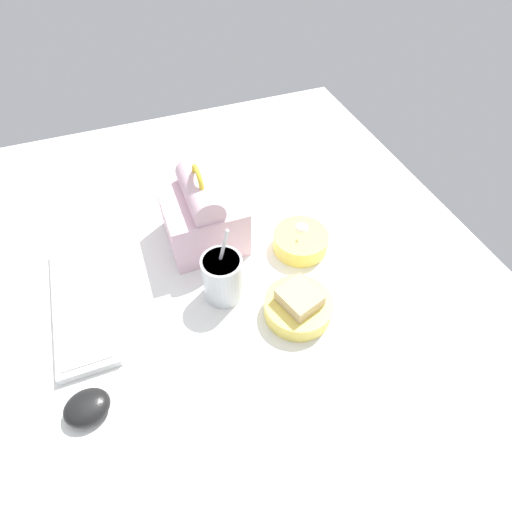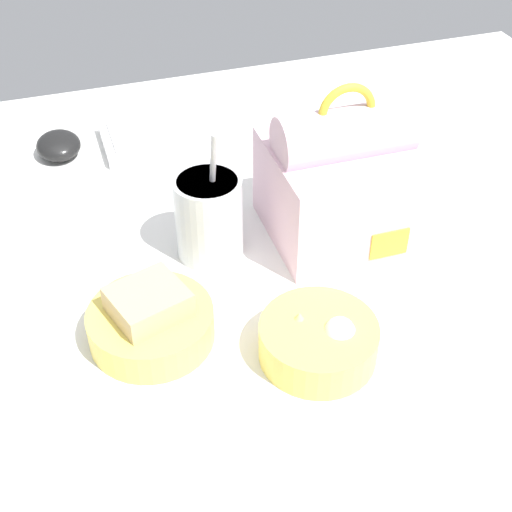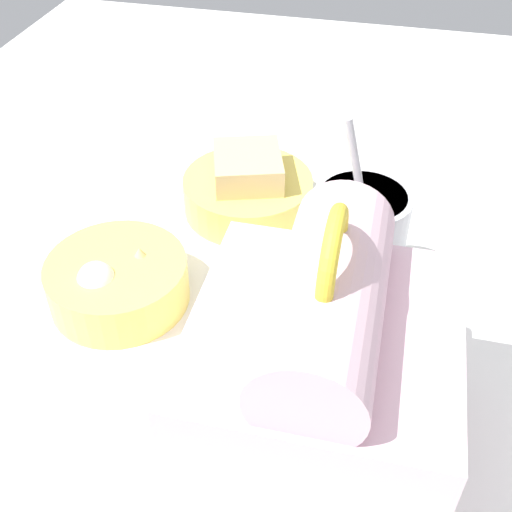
# 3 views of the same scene
# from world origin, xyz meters

# --- Properties ---
(desk_surface) EXTENTS (1.40, 1.10, 0.02)m
(desk_surface) POSITION_xyz_m (0.00, 0.00, 0.01)
(desk_surface) COLOR white
(desk_surface) RESTS_ON ground
(lunch_bag) EXTENTS (0.17, 0.17, 0.21)m
(lunch_bag) POSITION_xyz_m (0.13, 0.05, 0.10)
(lunch_bag) COLOR beige
(lunch_bag) RESTS_ON desk_surface
(soup_cup) EXTENTS (0.08, 0.08, 0.18)m
(soup_cup) POSITION_xyz_m (-0.04, 0.06, 0.08)
(soup_cup) COLOR silver
(soup_cup) RESTS_ON desk_surface
(bento_bowl_sandwich) EXTENTS (0.14, 0.14, 0.07)m
(bento_bowl_sandwich) POSITION_xyz_m (-0.13, -0.07, 0.05)
(bento_bowl_sandwich) COLOR #EFD65B
(bento_bowl_sandwich) RESTS_ON desk_surface
(bento_bowl_snacks) EXTENTS (0.12, 0.12, 0.05)m
(bento_bowl_snacks) POSITION_xyz_m (0.03, -0.14, 0.04)
(bento_bowl_snacks) COLOR #EFD65B
(bento_bowl_snacks) RESTS_ON desk_surface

